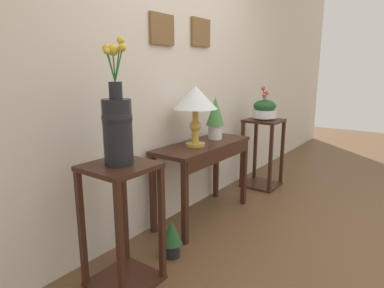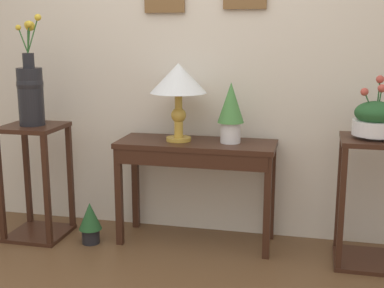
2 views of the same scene
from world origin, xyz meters
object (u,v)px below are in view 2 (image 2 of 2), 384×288
(potted_plant_floor, at_px, (90,221))
(table_lamp, at_px, (178,82))
(planter_bowl_wide_right, at_px, (376,119))
(console_table, at_px, (196,158))
(pedestal_stand_right, at_px, (370,202))
(pedestal_stand_left, at_px, (36,182))
(flower_vase_tall_left, at_px, (30,89))
(potted_plant_on_console, at_px, (231,110))

(potted_plant_floor, bearing_deg, table_lamp, 19.00)
(planter_bowl_wide_right, bearing_deg, console_table, 176.76)
(console_table, height_order, potted_plant_floor, console_table)
(table_lamp, xyz_separation_m, pedestal_stand_right, (1.26, -0.09, -0.72))
(pedestal_stand_left, xyz_separation_m, flower_vase_tall_left, (0.00, 0.00, 0.66))
(console_table, relative_size, potted_plant_on_console, 2.65)
(pedestal_stand_left, distance_m, planter_bowl_wide_right, 2.33)
(table_lamp, distance_m, potted_plant_floor, 1.14)
(console_table, xyz_separation_m, potted_plant_floor, (-0.71, -0.18, -0.45))
(potted_plant_on_console, bearing_deg, pedestal_stand_right, -6.63)
(potted_plant_floor, bearing_deg, flower_vase_tall_left, 173.12)
(potted_plant_on_console, height_order, flower_vase_tall_left, flower_vase_tall_left)
(table_lamp, bearing_deg, potted_plant_floor, -161.00)
(table_lamp, distance_m, planter_bowl_wide_right, 1.27)
(potted_plant_on_console, relative_size, pedestal_stand_right, 0.50)
(potted_plant_on_console, height_order, potted_plant_floor, potted_plant_on_console)
(flower_vase_tall_left, bearing_deg, pedestal_stand_left, -136.94)
(table_lamp, relative_size, planter_bowl_wide_right, 1.38)
(potted_plant_on_console, relative_size, planter_bowl_wide_right, 1.07)
(console_table, xyz_separation_m, planter_bowl_wide_right, (1.13, -0.06, 0.32))
(planter_bowl_wide_right, distance_m, potted_plant_floor, 2.00)
(planter_bowl_wide_right, relative_size, potted_plant_floor, 1.28)
(flower_vase_tall_left, bearing_deg, potted_plant_floor, -6.88)
(pedestal_stand_left, distance_m, potted_plant_floor, 0.49)
(planter_bowl_wide_right, bearing_deg, potted_plant_floor, -176.45)
(potted_plant_floor, bearing_deg, potted_plant_on_console, 13.15)
(potted_plant_on_console, distance_m, flower_vase_tall_left, 1.38)
(console_table, height_order, planter_bowl_wide_right, planter_bowl_wide_right)
(console_table, xyz_separation_m, table_lamp, (-0.12, 0.02, 0.51))
(potted_plant_on_console, distance_m, pedestal_stand_right, 1.06)
(pedestal_stand_right, distance_m, planter_bowl_wide_right, 0.53)
(potted_plant_on_console, bearing_deg, flower_vase_tall_left, -172.95)
(planter_bowl_wide_right, height_order, potted_plant_floor, planter_bowl_wide_right)
(pedestal_stand_right, relative_size, planter_bowl_wide_right, 2.16)
(planter_bowl_wide_right, bearing_deg, flower_vase_tall_left, -178.40)
(pedestal_stand_left, height_order, flower_vase_tall_left, flower_vase_tall_left)
(console_table, height_order, table_lamp, table_lamp)
(pedestal_stand_left, relative_size, flower_vase_tall_left, 1.09)
(table_lamp, distance_m, pedestal_stand_right, 1.45)
(console_table, height_order, pedestal_stand_right, pedestal_stand_right)
(table_lamp, relative_size, pedestal_stand_left, 0.64)
(console_table, xyz_separation_m, pedestal_stand_right, (1.13, -0.06, -0.20))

